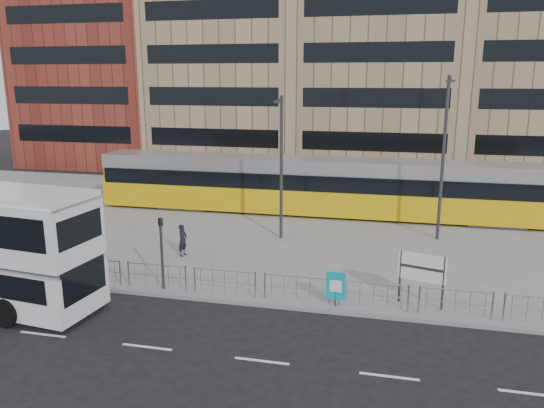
% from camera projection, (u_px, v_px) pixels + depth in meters
% --- Properties ---
extents(ground, '(120.00, 120.00, 0.00)m').
position_uv_depth(ground, '(238.00, 304.00, 21.23)').
color(ground, black).
rests_on(ground, ground).
extents(plaza, '(64.00, 24.00, 0.15)m').
position_uv_depth(plaza, '(294.00, 224.00, 32.57)').
color(plaza, slate).
rests_on(plaza, ground).
extents(kerb, '(64.00, 0.25, 0.17)m').
position_uv_depth(kerb, '(238.00, 302.00, 21.26)').
color(kerb, gray).
rests_on(kerb, ground).
extents(building_row, '(70.40, 18.40, 31.20)m').
position_uv_depth(building_row, '(355.00, 33.00, 50.32)').
color(building_row, maroon).
rests_on(building_row, ground).
extents(pedestrian_barrier, '(32.07, 0.07, 1.10)m').
position_uv_depth(pedestrian_barrier, '(289.00, 281.00, 21.03)').
color(pedestrian_barrier, '#97999F').
rests_on(pedestrian_barrier, plaza).
extents(road_markings, '(62.00, 0.12, 0.01)m').
position_uv_depth(road_markings, '(232.00, 357.00, 17.22)').
color(road_markings, white).
rests_on(road_markings, ground).
extents(tram, '(30.92, 3.21, 3.64)m').
position_uv_depth(tram, '(332.00, 187.00, 34.12)').
color(tram, gold).
rests_on(tram, plaza).
extents(station_sign, '(1.79, 0.56, 2.12)m').
position_uv_depth(station_sign, '(422.00, 270.00, 20.44)').
color(station_sign, '#2D2D30').
rests_on(station_sign, plaza).
extents(ad_panel, '(0.75, 0.11, 1.40)m').
position_uv_depth(ad_panel, '(336.00, 286.00, 20.53)').
color(ad_panel, '#2D2D30').
rests_on(ad_panel, plaza).
extents(pedestrian, '(0.49, 0.65, 1.61)m').
position_uv_depth(pedestrian, '(183.00, 240.00, 26.38)').
color(pedestrian, black).
rests_on(pedestrian, plaza).
extents(traffic_light_west, '(0.19, 0.22, 3.10)m').
position_uv_depth(traffic_light_west, '(161.00, 244.00, 21.95)').
color(traffic_light_west, '#2D2D30').
rests_on(traffic_light_west, plaza).
extents(lamp_post_west, '(0.45, 1.04, 7.79)m').
position_uv_depth(lamp_post_west, '(281.00, 162.00, 28.50)').
color(lamp_post_west, '#2D2D30').
rests_on(lamp_post_west, plaza).
extents(lamp_post_east, '(0.45, 1.04, 8.83)m').
position_uv_depth(lamp_post_east, '(444.00, 153.00, 28.16)').
color(lamp_post_east, '#2D2D30').
rests_on(lamp_post_east, plaza).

